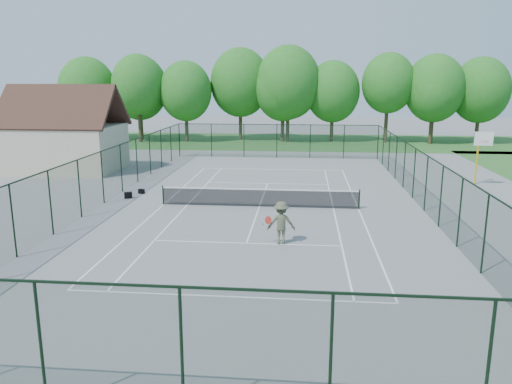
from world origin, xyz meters
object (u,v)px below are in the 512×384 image
basketball_goal (481,148)px  sports_bag_a (128,195)px  tennis_net (259,197)px  tennis_player (281,223)px

basketball_goal → sports_bag_a: size_ratio=7.95×
sports_bag_a → tennis_net: bearing=-31.9°
sports_bag_a → tennis_player: size_ratio=0.23×
basketball_goal → tennis_player: (-12.58, -13.35, -1.63)m
basketball_goal → sports_bag_a: basketball_goal is taller
tennis_net → sports_bag_a: (-8.03, 1.31, -0.39)m
basketball_goal → tennis_net: bearing=-153.3°
basketball_goal → sports_bag_a: (-22.11, -5.76, -2.39)m
sports_bag_a → tennis_player: 12.20m
sports_bag_a → tennis_player: (9.53, -7.59, 0.75)m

